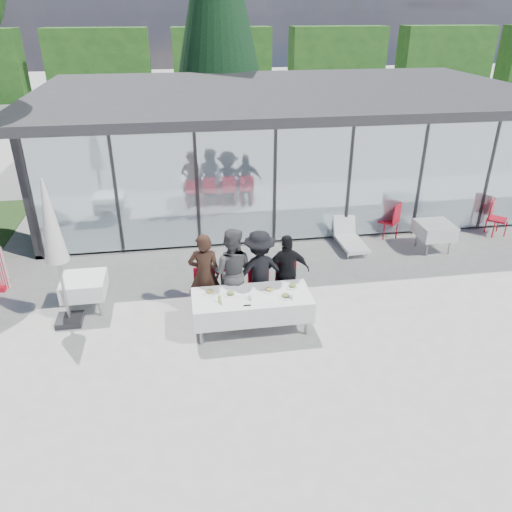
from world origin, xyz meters
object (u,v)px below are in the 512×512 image
at_px(plate_b, 231,294).
at_px(spare_chair_b, 392,219).
at_px(spare_chair_a, 495,216).
at_px(dining_table, 252,305).
at_px(juice_bottle, 220,299).
at_px(market_umbrella, 52,231).
at_px(diner_c, 259,271).
at_px(diner_chair_c, 259,285).
at_px(diner_chair_d, 286,282).
at_px(diner_chair_a, 205,289).
at_px(folded_eyeglasses, 247,305).
at_px(spare_table_right, 435,230).
at_px(lounger, 349,237).
at_px(plate_a, 210,292).
at_px(diner_b, 232,271).
at_px(plate_extra, 286,296).
at_px(plate_c, 269,289).
at_px(diner_chair_b, 232,287).
at_px(diner_d, 287,271).
at_px(diner_a, 205,274).
at_px(spare_table_left, 84,286).
at_px(plate_d, 292,286).

relative_size(plate_b, spare_chair_b, 0.27).
height_order(spare_chair_a, spare_chair_b, same).
relative_size(dining_table, juice_bottle, 14.73).
bearing_deg(plate_b, market_umbrella, 168.11).
height_order(diner_c, diner_chair_c, diner_c).
xyz_separation_m(diner_chair_d, juice_bottle, (-1.46, -0.90, 0.29)).
height_order(spare_chair_a, market_umbrella, market_umbrella).
relative_size(diner_chair_a, spare_chair_b, 1.00).
height_order(diner_chair_d, folded_eyeglasses, diner_chair_d).
distance_m(dining_table, folded_eyeglasses, 0.43).
bearing_deg(diner_chair_a, diner_c, -0.76).
bearing_deg(spare_table_right, lounger, 164.85).
bearing_deg(diner_c, spare_chair_a, -166.58).
bearing_deg(plate_a, plate_b, -18.24).
bearing_deg(diner_b, spare_table_right, -141.20).
bearing_deg(folded_eyeglasses, diner_chair_d, 48.26).
distance_m(plate_b, plate_extra, 1.05).
height_order(plate_c, spare_table_right, plate_c).
relative_size(plate_c, plate_extra, 1.00).
bearing_deg(diner_chair_b, plate_c, -43.60).
height_order(diner_chair_b, diner_chair_c, same).
relative_size(spare_chair_a, lounger, 0.72).
distance_m(dining_table, market_umbrella, 3.92).
height_order(diner_b, diner_d, diner_b).
relative_size(dining_table, diner_c, 1.30).
xyz_separation_m(diner_a, diner_d, (1.68, 0.00, -0.07)).
relative_size(diner_a, spare_chair_b, 1.80).
relative_size(diner_a, diner_b, 0.96).
distance_m(plate_a, plate_extra, 1.45).
distance_m(dining_table, diner_b, 0.88).
bearing_deg(lounger, plate_b, -137.03).
bearing_deg(diner_b, lounger, -124.08).
height_order(dining_table, diner_a, diner_a).
xyz_separation_m(diner_chair_c, spare_chair_a, (6.95, 2.70, 0.00)).
height_order(folded_eyeglasses, spare_table_left, folded_eyeglasses).
distance_m(diner_chair_a, plate_c, 1.37).
bearing_deg(diner_c, plate_a, 18.37).
bearing_deg(juice_bottle, plate_c, 15.96).
relative_size(dining_table, spare_chair_b, 2.32).
bearing_deg(plate_c, plate_extra, -46.31).
height_order(diner_a, juice_bottle, diner_a).
distance_m(diner_c, diner_chair_c, 0.33).
distance_m(diner_c, diner_chair_d, 0.66).
xyz_separation_m(plate_b, plate_extra, (1.02, -0.24, 0.00)).
height_order(diner_chair_c, plate_b, diner_chair_c).
bearing_deg(spare_table_right, plate_extra, -147.18).
height_order(plate_a, spare_chair_a, spare_chair_a).
bearing_deg(plate_d, diner_chair_b, 153.64).
bearing_deg(diner_chair_a, plate_b, -55.96).
height_order(dining_table, plate_a, plate_a).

